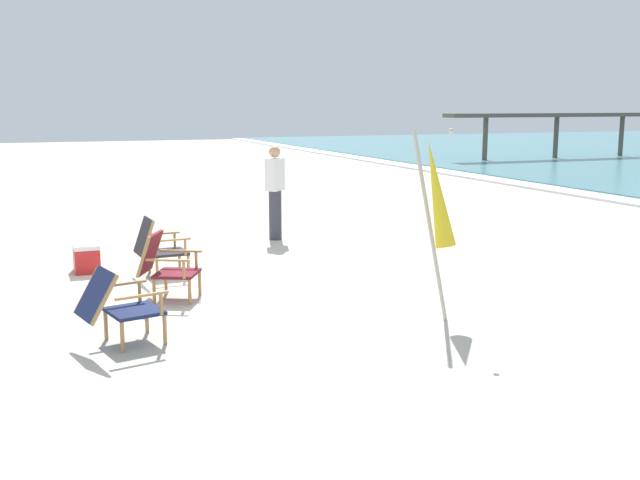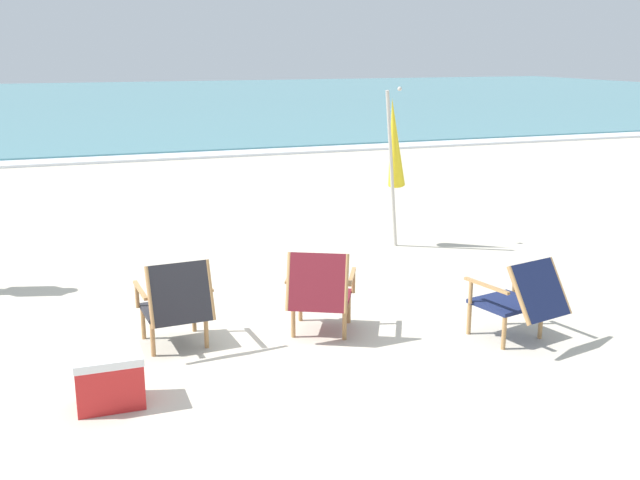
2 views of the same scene
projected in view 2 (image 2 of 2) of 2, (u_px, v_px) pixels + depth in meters
The scene contains 8 objects.
ground_plane at pixel (237, 335), 6.89m from camera, with size 80.00×80.00×0.00m, color beige.
sea at pixel (81, 101), 36.20m from camera, with size 80.00×40.00×0.10m, color teal.
surf_band at pixel (119, 158), 17.69m from camera, with size 80.00×1.10×0.06m, color white.
beach_chair_far_center at pixel (521, 298), 6.62m from camera, with size 0.73×0.88×0.78m.
beach_chair_front_right at pixel (177, 302), 6.46m from camera, with size 0.63×0.71×0.82m.
beach_chair_front_left at pixel (320, 291), 6.76m from camera, with size 0.81×0.86×0.82m.
umbrella_furled_yellow at pixel (394, 144), 9.54m from camera, with size 0.47×0.46×2.09m.
cooler_box at pixel (109, 380), 5.49m from camera, with size 0.49×0.35×0.40m.
Camera 2 is at (-1.45, -6.34, 2.56)m, focal length 42.00 mm.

